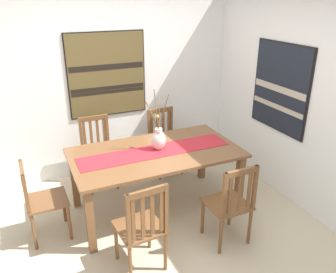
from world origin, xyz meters
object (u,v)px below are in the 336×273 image
(centerpiece_vase, at_px, (159,139))
(chair_2, at_px, (41,199))
(painting_on_back_wall, at_px, (107,75))
(chair_3, at_px, (164,140))
(painting_on_side_wall, at_px, (280,88))
(dining_table, at_px, (155,159))
(chair_0, at_px, (230,203))
(chair_1, at_px, (98,151))
(chair_4, at_px, (142,227))

(centerpiece_vase, distance_m, chair_2, 1.44)
(painting_on_back_wall, bearing_deg, chair_3, -27.72)
(painting_on_back_wall, xyz_separation_m, painting_on_side_wall, (1.84, -1.37, -0.05))
(dining_table, height_order, chair_0, chair_0)
(centerpiece_vase, bearing_deg, chair_0, -66.11)
(centerpiece_vase, xyz_separation_m, painting_on_back_wall, (-0.26, 1.21, 0.53))
(painting_on_side_wall, bearing_deg, chair_0, -146.65)
(chair_1, bearing_deg, chair_2, -133.13)
(chair_3, distance_m, painting_on_side_wall, 1.78)
(chair_2, bearing_deg, painting_on_back_wall, 48.30)
(painting_on_side_wall, bearing_deg, centerpiece_vase, 174.50)
(chair_2, relative_size, painting_on_side_wall, 0.80)
(chair_1, bearing_deg, centerpiece_vase, -56.96)
(dining_table, height_order, chair_2, chair_2)
(chair_0, relative_size, chair_3, 1.01)
(chair_0, xyz_separation_m, chair_1, (-0.96, 1.77, 0.01))
(dining_table, bearing_deg, painting_on_side_wall, -4.15)
(chair_3, relative_size, chair_4, 0.98)
(painting_on_back_wall, relative_size, painting_on_side_wall, 1.05)
(chair_0, relative_size, painting_on_back_wall, 0.82)
(chair_4, bearing_deg, painting_on_back_wall, 82.03)
(centerpiece_vase, height_order, chair_0, centerpiece_vase)
(chair_3, relative_size, painting_on_back_wall, 0.81)
(chair_4, distance_m, painting_on_side_wall, 2.45)
(painting_on_back_wall, height_order, painting_on_side_wall, painting_on_back_wall)
(dining_table, xyz_separation_m, centerpiece_vase, (0.06, 0.03, 0.23))
(chair_0, bearing_deg, chair_4, -179.98)
(chair_1, bearing_deg, chair_4, -90.26)
(centerpiece_vase, bearing_deg, chair_3, 62.83)
(chair_1, relative_size, chair_3, 1.03)
(chair_0, height_order, painting_on_side_wall, painting_on_side_wall)
(chair_3, xyz_separation_m, chair_4, (-0.99, -1.78, 0.01))
(chair_3, bearing_deg, chair_0, -90.82)
(dining_table, xyz_separation_m, chair_0, (0.47, -0.89, -0.20))
(chair_4, height_order, painting_on_back_wall, painting_on_back_wall)
(centerpiece_vase, bearing_deg, dining_table, -149.08)
(chair_2, height_order, painting_on_side_wall, painting_on_side_wall)
(chair_1, bearing_deg, dining_table, -60.70)
(dining_table, height_order, chair_3, chair_3)
(dining_table, xyz_separation_m, painting_on_back_wall, (-0.20, 1.25, 0.76))
(dining_table, height_order, chair_1, chair_1)
(centerpiece_vase, bearing_deg, chair_4, -120.89)
(chair_4, relative_size, painting_on_side_wall, 0.87)
(chair_3, xyz_separation_m, painting_on_side_wall, (1.15, -1.00, 0.90))
(dining_table, distance_m, painting_on_back_wall, 1.48)
(chair_4, distance_m, painting_on_back_wall, 2.36)
(chair_2, distance_m, chair_4, 1.21)
(painting_on_back_wall, distance_m, painting_on_side_wall, 2.30)
(chair_0, xyz_separation_m, chair_4, (-0.97, -0.00, 0.01))
(dining_table, bearing_deg, centerpiece_vase, 30.92)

